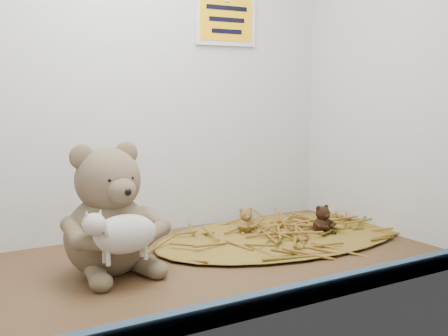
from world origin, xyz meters
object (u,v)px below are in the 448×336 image
main_teddy (107,208)px  mini_teddy_brown (322,218)px  toy_lamb (125,234)px  mini_teddy_tan (246,219)px

main_teddy → mini_teddy_brown: 55.20cm
toy_lamb → mini_teddy_tan: (38.71, 18.10, -5.54)cm
mini_teddy_brown → main_teddy: bearing=175.9°
main_teddy → toy_lamb: 9.96cm
toy_lamb → mini_teddy_brown: size_ratio=2.20×
toy_lamb → mini_teddy_brown: (54.55, 7.71, -5.11)cm
mini_teddy_tan → mini_teddy_brown: size_ratio=0.88×
main_teddy → toy_lamb: (0.00, -9.46, -3.11)cm
mini_teddy_brown → mini_teddy_tan: bearing=144.4°
toy_lamb → mini_teddy_tan: size_ratio=2.49×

